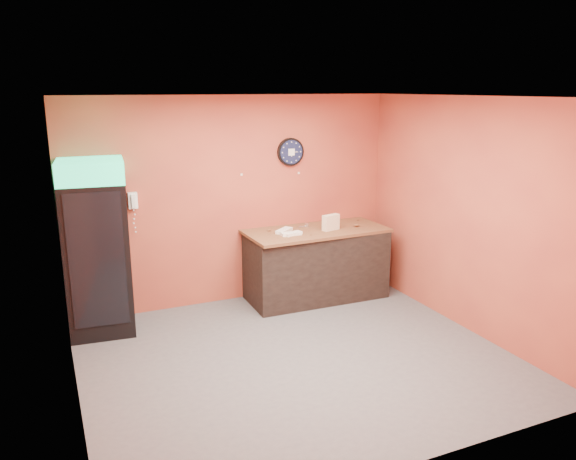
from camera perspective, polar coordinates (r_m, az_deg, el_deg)
floor at (r=6.33m, az=0.88°, el=-12.88°), size 4.50×4.50×0.00m
back_wall at (r=7.64m, az=-5.41°, el=2.99°), size 4.50×0.02×2.80m
left_wall at (r=5.32m, az=-21.67°, el=-3.02°), size 0.02×4.00×2.80m
right_wall at (r=7.05m, az=17.77°, el=1.40°), size 0.02×4.00×2.80m
ceiling at (r=5.63m, az=0.99°, el=13.38°), size 4.50×4.00×0.02m
beverage_cooler at (r=6.98m, az=-18.75°, el=-2.00°), size 0.80×0.81×2.09m
prep_counter at (r=7.88m, az=2.83°, el=-3.57°), size 1.92×0.88×0.95m
wall_clock at (r=7.81m, az=0.27°, el=7.94°), size 0.39×0.06×0.39m
wall_phone at (r=7.25m, az=-15.48°, el=2.89°), size 0.11×0.10×0.21m
butcher_paper at (r=7.74m, az=2.88°, el=-0.08°), size 1.97×0.95×0.04m
sub_roll_stack at (r=7.68m, az=4.37°, el=0.77°), size 0.27×0.15×0.22m
wrapped_sandwich_left at (r=7.43m, az=0.49°, el=-0.37°), size 0.28×0.17×0.04m
wrapped_sandwich_mid at (r=7.42m, az=0.31°, el=-0.38°), size 0.27×0.12×0.04m
wrapped_sandwich_right at (r=7.57m, az=-0.40°, el=-0.06°), size 0.30×0.28×0.04m
kitchen_tool at (r=7.86m, az=1.95°, el=0.52°), size 0.05×0.05×0.05m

